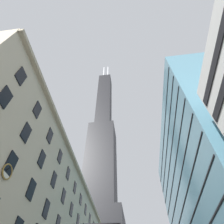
# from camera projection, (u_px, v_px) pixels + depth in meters

# --- Properties ---
(dark_skyscraper) EXTENTS (26.55, 26.55, 211.69)m
(dark_skyscraper) POSITION_uv_depth(u_px,v_px,m) (100.00, 183.00, 111.48)
(dark_skyscraper) COLOR black
(dark_skyscraper) RESTS_ON ground
(glass_office_midrise) EXTENTS (16.43, 48.80, 44.43)m
(glass_office_midrise) POSITION_uv_depth(u_px,v_px,m) (217.00, 196.00, 42.49)
(glass_office_midrise) COLOR teal
(glass_office_midrise) RESTS_ON ground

